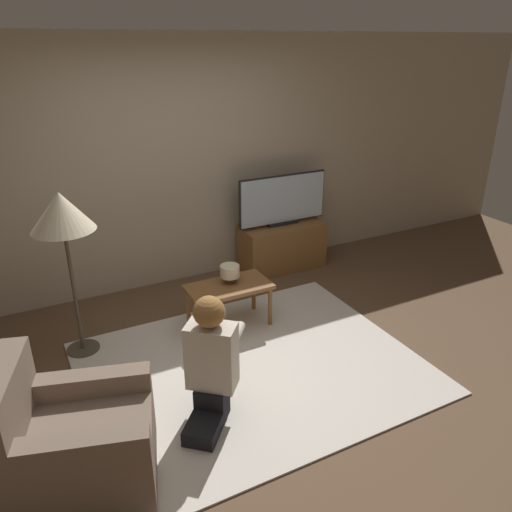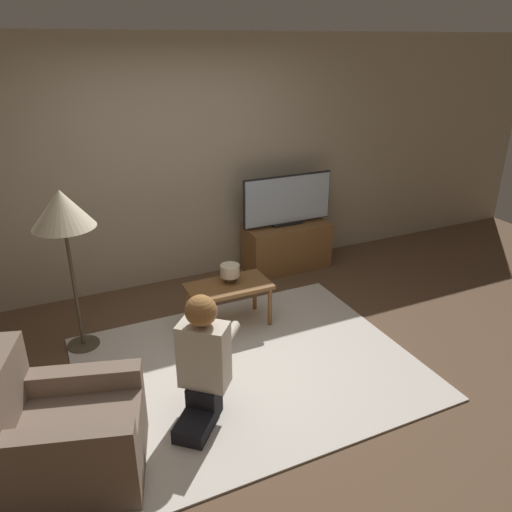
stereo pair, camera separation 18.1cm
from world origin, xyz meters
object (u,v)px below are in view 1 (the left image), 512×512
floor_lamp (62,217)px  armchair (74,445)px  table_lamp (230,272)px  coffee_table (229,291)px  person_kneeling (211,357)px  tv (283,200)px

floor_lamp → armchair: bearing=-100.6°
floor_lamp → table_lamp: (1.35, -0.17, -0.70)m
coffee_table → person_kneeling: size_ratio=0.80×
armchair → person_kneeling: (0.96, 0.15, 0.22)m
armchair → table_lamp: size_ratio=5.71×
coffee_table → floor_lamp: (-1.31, 0.22, 0.86)m
tv → floor_lamp: (-2.43, -0.72, 0.40)m
coffee_table → tv: bearing=40.0°
tv → person_kneeling: tv is taller
coffee_table → floor_lamp: bearing=170.4°
coffee_table → floor_lamp: floor_lamp is taller
person_kneeling → table_lamp: (0.66, 1.12, 0.03)m
table_lamp → coffee_table: bearing=-127.1°
floor_lamp → person_kneeling: (0.69, -1.29, -0.73)m
armchair → table_lamp: bearing=-35.3°
tv → table_lamp: (-1.08, -0.89, -0.30)m
person_kneeling → coffee_table: bearing=-79.2°
armchair → person_kneeling: person_kneeling is taller
table_lamp → tv: bearing=39.5°
coffee_table → table_lamp: bearing=52.9°
armchair → person_kneeling: size_ratio=1.07×
floor_lamp → armchair: floor_lamp is taller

